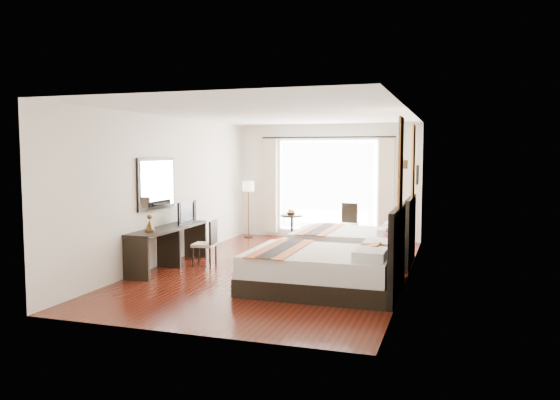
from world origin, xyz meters
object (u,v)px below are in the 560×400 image
(bed_near, at_px, (327,268))
(table_lamp, at_px, (392,235))
(window_chair, at_px, (346,231))
(floor_lamp, at_px, (248,190))
(desk_chair, at_px, (205,252))
(console_desk, at_px, (169,247))
(side_table, at_px, (292,228))
(fruit_bowl, at_px, (291,213))
(vase, at_px, (386,247))
(television, at_px, (183,212))
(bed_far, at_px, (356,244))
(nightstand, at_px, (389,263))

(bed_near, bearing_deg, table_lamp, 53.32)
(window_chair, bearing_deg, floor_lamp, -76.15)
(desk_chair, bearing_deg, console_desk, 26.30)
(side_table, height_order, fruit_bowl, fruit_bowl)
(bed_near, xyz_separation_m, table_lamp, (0.85, 1.14, 0.39))
(side_table, xyz_separation_m, window_chair, (1.30, 0.12, -0.03))
(side_table, bearing_deg, vase, -52.75)
(television, relative_size, side_table, 1.19)
(console_desk, height_order, floor_lamp, floor_lamp)
(bed_near, xyz_separation_m, window_chair, (-0.57, 4.50, -0.06))
(window_chair, bearing_deg, television, -24.13)
(table_lamp, relative_size, desk_chair, 0.40)
(bed_near, xyz_separation_m, bed_far, (0.03, 2.41, -0.01))
(nightstand, bearing_deg, table_lamp, 67.11)
(nightstand, relative_size, console_desk, 0.26)
(console_desk, relative_size, desk_chair, 2.58)
(bed_far, height_order, television, bed_far)
(table_lamp, relative_size, console_desk, 0.15)
(bed_near, distance_m, television, 3.42)
(bed_near, relative_size, vase, 16.12)
(television, bearing_deg, table_lamp, -93.57)
(table_lamp, xyz_separation_m, television, (-3.97, 0.12, 0.24))
(nightstand, xyz_separation_m, console_desk, (-3.95, -0.34, 0.10))
(television, distance_m, floor_lamp, 3.25)
(side_table, bearing_deg, television, -111.80)
(nightstand, xyz_separation_m, desk_chair, (-3.39, 0.02, -0.01))
(bed_near, distance_m, fruit_bowl, 4.80)
(bed_near, height_order, vase, bed_near)
(nightstand, bearing_deg, fruit_bowl, 129.17)
(vase, relative_size, television, 0.19)
(desk_chair, bearing_deg, table_lamp, 175.10)
(nightstand, distance_m, television, 4.00)
(side_table, bearing_deg, bed_near, -66.84)
(vase, bearing_deg, side_table, 127.25)
(desk_chair, xyz_separation_m, window_chair, (2.00, 3.43, 0.02))
(television, xyz_separation_m, desk_chair, (0.55, -0.19, -0.71))
(floor_lamp, bearing_deg, bed_near, -56.00)
(bed_far, distance_m, nightstand, 1.57)
(bed_far, height_order, table_lamp, bed_far)
(bed_far, height_order, vase, bed_far)
(bed_near, height_order, window_chair, bed_near)
(table_lamp, bearing_deg, bed_near, -126.68)
(desk_chair, distance_m, floor_lamp, 3.59)
(console_desk, xyz_separation_m, television, (0.02, 0.55, 0.59))
(television, bearing_deg, side_table, -23.61)
(table_lamp, bearing_deg, floor_lamp, 139.14)
(table_lamp, relative_size, side_table, 0.54)
(table_lamp, distance_m, television, 3.98)
(bed_near, height_order, desk_chair, bed_near)
(table_lamp, bearing_deg, fruit_bowl, 130.28)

